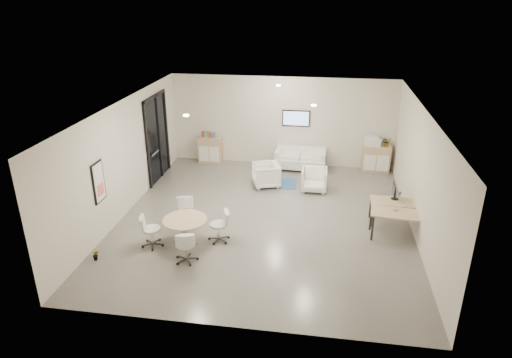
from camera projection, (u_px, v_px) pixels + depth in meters
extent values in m
cube|color=#605D58|center=(265.00, 231.00, 12.99)|extent=(8.00, 9.00, 0.80)
cube|color=white|center=(266.00, 92.00, 11.45)|extent=(8.00, 9.00, 0.80)
cube|color=beige|center=(283.00, 119.00, 16.69)|extent=(8.00, 0.80, 3.20)
cube|color=beige|center=(227.00, 268.00, 7.75)|extent=(8.00, 0.80, 3.20)
cube|color=beige|center=(111.00, 158.00, 12.84)|extent=(0.80, 9.00, 3.20)
cube|color=beige|center=(436.00, 175.00, 11.60)|extent=(0.80, 9.00, 3.20)
cube|color=black|center=(157.00, 138.00, 15.12)|extent=(0.02, 1.90, 2.85)
cube|color=black|center=(154.00, 96.00, 14.58)|extent=(0.06, 1.90, 0.08)
cube|color=black|center=(148.00, 146.00, 14.29)|extent=(0.06, 0.08, 2.85)
cube|color=black|center=(167.00, 130.00, 15.95)|extent=(0.06, 0.08, 2.85)
cube|color=black|center=(159.00, 136.00, 15.26)|extent=(0.06, 0.07, 2.85)
cube|color=#B2B2B7|center=(155.00, 153.00, 14.85)|extent=(0.04, 0.60, 0.05)
cube|color=black|center=(98.00, 182.00, 11.34)|extent=(0.04, 0.54, 1.04)
cube|color=white|center=(99.00, 182.00, 11.33)|extent=(0.01, 0.46, 0.96)
cube|color=#E76D5F|center=(100.00, 189.00, 11.41)|extent=(0.01, 0.32, 0.30)
cube|color=black|center=(296.00, 118.00, 16.16)|extent=(0.98, 0.05, 0.58)
cube|color=#91B4FA|center=(296.00, 118.00, 16.14)|extent=(0.90, 0.01, 0.50)
cylinder|color=#FFEAC6|center=(186.00, 115.00, 10.95)|extent=(0.14, 0.14, 0.03)
cylinder|color=#FFEAC6|center=(314.00, 105.00, 11.90)|extent=(0.14, 0.14, 0.03)
cylinder|color=#FFEAC6|center=(278.00, 85.00, 14.35)|extent=(0.14, 0.14, 0.03)
cube|color=tan|center=(210.00, 150.00, 16.90)|extent=(0.85, 0.42, 0.96)
cube|color=white|center=(204.00, 154.00, 16.76)|extent=(0.36, 0.02, 0.57)
cube|color=white|center=(214.00, 154.00, 16.71)|extent=(0.36, 0.02, 0.57)
cube|color=tan|center=(376.00, 158.00, 16.05)|extent=(0.95, 0.44, 0.95)
cube|color=white|center=(370.00, 163.00, 15.91)|extent=(0.40, 0.02, 0.57)
cube|color=white|center=(383.00, 163.00, 15.85)|extent=(0.40, 0.02, 0.57)
cube|color=red|center=(203.00, 134.00, 16.71)|extent=(0.04, 0.14, 0.22)
cube|color=#337FCC|center=(204.00, 134.00, 16.70)|extent=(0.04, 0.14, 0.22)
cube|color=gold|center=(206.00, 134.00, 16.69)|extent=(0.04, 0.14, 0.22)
cube|color=#4CB24C|center=(208.00, 134.00, 16.68)|extent=(0.04, 0.14, 0.22)
cube|color=#CC6619|center=(209.00, 135.00, 16.68)|extent=(0.04, 0.14, 0.22)
cube|color=purple|center=(211.00, 135.00, 16.67)|extent=(0.04, 0.14, 0.22)
cube|color=#E54C7F|center=(213.00, 135.00, 16.66)|extent=(0.04, 0.14, 0.22)
cube|color=teal|center=(215.00, 135.00, 16.65)|extent=(0.04, 0.14, 0.22)
cube|color=white|center=(372.00, 141.00, 15.84)|extent=(0.55, 0.48, 0.29)
cube|color=white|center=(373.00, 136.00, 15.77)|extent=(0.41, 0.36, 0.06)
cube|color=white|center=(301.00, 162.00, 16.28)|extent=(1.81, 0.99, 0.33)
cube|color=white|center=(301.00, 150.00, 16.46)|extent=(1.77, 0.31, 0.33)
cube|color=white|center=(278.00, 157.00, 16.33)|extent=(0.21, 0.89, 0.66)
cube|color=white|center=(323.00, 159.00, 16.10)|extent=(0.21, 0.89, 0.66)
cube|color=navy|center=(276.00, 183.00, 15.19)|extent=(1.41, 0.98, 0.01)
imported|color=white|center=(266.00, 174.00, 14.85)|extent=(0.99, 1.02, 0.84)
imported|color=white|center=(314.00, 179.00, 14.51)|extent=(0.79, 0.74, 0.81)
cube|color=tan|center=(395.00, 202.00, 12.34)|extent=(1.32, 0.69, 0.04)
cube|color=black|center=(372.00, 216.00, 12.30)|extent=(0.05, 0.05, 0.64)
cube|color=black|center=(418.00, 219.00, 12.13)|extent=(0.05, 0.05, 0.64)
cube|color=black|center=(370.00, 207.00, 12.81)|extent=(0.05, 0.05, 0.64)
cube|color=black|center=(415.00, 210.00, 12.64)|extent=(0.05, 0.05, 0.64)
cube|color=tan|center=(397.00, 213.00, 11.68)|extent=(1.38, 0.79, 0.04)
cube|color=black|center=(372.00, 229.00, 11.64)|extent=(0.05, 0.05, 0.65)
cube|color=black|center=(423.00, 232.00, 11.46)|extent=(0.05, 0.05, 0.65)
cube|color=black|center=(371.00, 219.00, 12.16)|extent=(0.05, 0.05, 0.65)
cube|color=black|center=(419.00, 222.00, 11.98)|extent=(0.05, 0.05, 0.65)
cylinder|color=black|center=(395.00, 199.00, 12.46)|extent=(0.20, 0.20, 0.02)
cube|color=black|center=(395.00, 195.00, 12.42)|extent=(0.04, 0.03, 0.24)
cube|color=black|center=(394.00, 189.00, 12.37)|extent=(0.03, 0.50, 0.32)
cylinder|color=tan|center=(185.00, 220.00, 11.38)|extent=(1.11, 1.11, 0.04)
cylinder|color=#B2B2B7|center=(186.00, 232.00, 11.51)|extent=(0.10, 0.10, 0.64)
cube|color=#B2B2B7|center=(186.00, 242.00, 11.62)|extent=(0.65, 0.06, 0.03)
cube|color=#B2B2B7|center=(186.00, 242.00, 11.62)|extent=(0.06, 0.65, 0.03)
imported|color=#3F7F3F|center=(386.00, 142.00, 15.77)|extent=(0.37, 0.39, 0.25)
imported|color=#3F7F3F|center=(96.00, 258.00, 10.87)|extent=(0.19, 0.28, 0.12)
imported|color=white|center=(395.00, 208.00, 11.76)|extent=(0.16, 0.14, 0.14)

